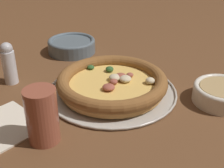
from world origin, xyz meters
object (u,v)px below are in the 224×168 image
(bowl_far, at_px, (72,45))
(drinking_cup, at_px, (42,116))
(pizza_tray, at_px, (112,91))
(pizza, at_px, (112,83))
(napkin, at_px, (6,124))
(pepper_shaker, at_px, (9,63))
(bowl_near, at_px, (222,93))

(bowl_far, distance_m, drinking_cup, 0.46)
(pizza_tray, bearing_deg, pizza, -100.14)
(drinking_cup, xyz_separation_m, napkin, (0.10, 0.03, -0.05))
(drinking_cup, relative_size, napkin, 0.75)
(drinking_cup, height_order, napkin, drinking_cup)
(napkin, xyz_separation_m, pepper_shaker, (0.17, -0.11, 0.05))
(drinking_cup, bearing_deg, pizza, -80.21)
(bowl_near, height_order, pepper_shaker, pepper_shaker)
(pizza, xyz_separation_m, bowl_near, (-0.21, -0.16, -0.00))
(pizza_tray, bearing_deg, bowl_far, -18.46)
(pizza_tray, height_order, pizza, pizza)
(bowl_near, height_order, napkin, bowl_near)
(bowl_far, distance_m, pepper_shaker, 0.26)
(pepper_shaker, bearing_deg, bowl_near, -144.90)
(pizza, xyz_separation_m, pepper_shaker, (0.23, 0.15, 0.03))
(pizza_tray, bearing_deg, bowl_near, -143.47)
(pizza, distance_m, drinking_cup, 0.23)
(bowl_far, height_order, pepper_shaker, pepper_shaker)
(pizza_tray, distance_m, pizza, 0.02)
(pizza, relative_size, bowl_far, 1.81)
(bowl_near, distance_m, napkin, 0.50)
(pizza, relative_size, drinking_cup, 2.43)
(bowl_far, bearing_deg, napkin, 122.49)
(pizza_tray, bearing_deg, pepper_shaker, 33.71)
(pizza, distance_m, bowl_far, 0.30)
(bowl_near, relative_size, drinking_cup, 1.21)
(bowl_near, distance_m, pepper_shaker, 0.54)
(pizza_tray, height_order, pepper_shaker, pepper_shaker)
(pizza_tray, relative_size, pizza, 1.18)
(bowl_far, bearing_deg, bowl_near, -172.77)
(pizza, relative_size, bowl_near, 2.01)
(pizza_tray, xyz_separation_m, bowl_far, (0.29, -0.10, 0.02))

